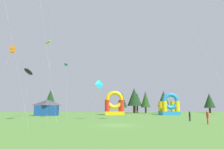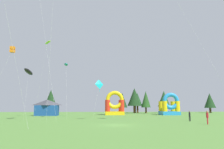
{
  "view_description": "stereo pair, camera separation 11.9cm",
  "coord_description": "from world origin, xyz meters",
  "views": [
    {
      "loc": [
        -2.58,
        -30.28,
        2.65
      ],
      "look_at": [
        0.0,
        13.33,
        8.68
      ],
      "focal_mm": 35.71,
      "sensor_mm": 36.0,
      "label": 1
    },
    {
      "loc": [
        -2.46,
        -30.29,
        2.65
      ],
      "look_at": [
        0.0,
        13.33,
        8.68
      ],
      "focal_mm": 35.71,
      "sensor_mm": 36.0,
      "label": 2
    }
  ],
  "objects": [
    {
      "name": "tree_row_4",
      "position": [
        10.53,
        45.6,
        4.58
      ],
      "size": [
        3.23,
        3.23,
        6.79
      ],
      "color": "#4C331E",
      "rests_on": "ground_plane"
    },
    {
      "name": "inflatable_yellow_castle",
      "position": [
        16.78,
        30.24,
        2.15
      ],
      "size": [
        4.79,
        4.96,
        5.99
      ],
      "color": "#268CD8",
      "rests_on": "ground_plane"
    },
    {
      "name": "ground_plane",
      "position": [
        0.0,
        0.0,
        0.0
      ],
      "size": [
        120.0,
        120.0,
        0.0
      ],
      "primitive_type": "plane",
      "color": "#548438"
    },
    {
      "name": "person_left_edge",
      "position": [
        12.74,
        6.94,
        0.99
      ],
      "size": [
        0.4,
        0.4,
        1.66
      ],
      "rotation": [
        0.0,
        0.0,
        2.55
      ],
      "color": "black",
      "rests_on": "ground_plane"
    },
    {
      "name": "tree_row_5",
      "position": [
        13.21,
        44.58,
        4.61
      ],
      "size": [
        3.17,
        3.17,
        7.4
      ],
      "color": "#4C331E",
      "rests_on": "ground_plane"
    },
    {
      "name": "tree_row_7",
      "position": [
        36.06,
        45.86,
        4.23
      ],
      "size": [
        3.88,
        3.88,
        6.81
      ],
      "color": "#4C331E",
      "rests_on": "ground_plane"
    },
    {
      "name": "tree_row_3",
      "position": [
        9.57,
        45.89,
        5.39
      ],
      "size": [
        4.85,
        4.85,
        8.48
      ],
      "color": "#4C331E",
      "rests_on": "ground_plane"
    },
    {
      "name": "kite_cyan_diamond",
      "position": [
        -2.41,
        11.16,
        6.45
      ],
      "size": [
        2.0,
        1.19,
        7.14
      ],
      "color": "#19B7CC",
      "rests_on": "ground_plane"
    },
    {
      "name": "kite_teal_parafoil",
      "position": [
        -9.62,
        16.81,
        11.23
      ],
      "size": [
        1.74,
        5.15,
        11.6
      ],
      "color": "#0C7F7A",
      "rests_on": "ground_plane"
    },
    {
      "name": "kite_orange_box",
      "position": [
        -16.58,
        5.62,
        11.54
      ],
      "size": [
        4.95,
        0.68,
        12.05
      ],
      "color": "orange",
      "rests_on": "ground_plane"
    },
    {
      "name": "kite_lime_parafoil",
      "position": [
        -14.08,
        18.63,
        16.5
      ],
      "size": [
        4.49,
        5.07,
        17.02
      ],
      "color": "#8CD826",
      "rests_on": "ground_plane"
    },
    {
      "name": "inflatable_orange_dome",
      "position": [
        1.73,
        31.63,
        2.41
      ],
      "size": [
        5.16,
        4.57,
        6.53
      ],
      "color": "yellow",
      "rests_on": "ground_plane"
    },
    {
      "name": "festival_tent",
      "position": [
        -15.9,
        28.37,
        2.04
      ],
      "size": [
        5.64,
        3.26,
        4.07
      ],
      "color": "#19478C",
      "rests_on": "ground_plane"
    },
    {
      "name": "tree_row_1",
      "position": [
        -18.52,
        44.48,
        4.67
      ],
      "size": [
        4.34,
        4.34,
        7.7
      ],
      "color": "#4C331E",
      "rests_on": "ground_plane"
    },
    {
      "name": "person_far_side",
      "position": [
        12.66,
        0.55,
        1.11
      ],
      "size": [
        0.45,
        0.45,
        1.87
      ],
      "rotation": [
        0.0,
        0.0,
        0.87
      ],
      "color": "#B21E26",
      "rests_on": "ground_plane"
    },
    {
      "name": "tree_row_2",
      "position": [
        5.27,
        45.35,
        4.31
      ],
      "size": [
        3.48,
        3.48,
        6.83
      ],
      "color": "#4C331E",
      "rests_on": "ground_plane"
    },
    {
      "name": "kite_black_parafoil",
      "position": [
        -15.69,
        11.51,
        8.84
      ],
      "size": [
        1.48,
        3.67,
        9.68
      ],
      "color": "black",
      "rests_on": "ground_plane"
    },
    {
      "name": "tree_row_6",
      "position": [
        19.38,
        44.29,
        4.76
      ],
      "size": [
        4.18,
        4.18,
        7.46
      ],
      "color": "#4C331E",
      "rests_on": "ground_plane"
    }
  ]
}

